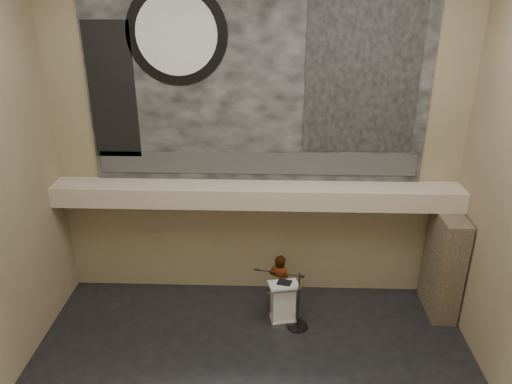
{
  "coord_description": "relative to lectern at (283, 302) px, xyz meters",
  "views": [
    {
      "loc": [
        0.38,
        -7.58,
        7.94
      ],
      "look_at": [
        0.0,
        3.2,
        3.2
      ],
      "focal_mm": 35.0,
      "sensor_mm": 36.0,
      "label": 1
    }
  ],
  "objects": [
    {
      "name": "banner_brick_print",
      "position": [
        -4.09,
        1.39,
        4.85
      ],
      "size": [
        1.1,
        0.02,
        3.2
      ],
      "primitive_type": "cube",
      "color": "black",
      "rests_on": "banner"
    },
    {
      "name": "banner",
      "position": [
        -0.69,
        1.43,
        5.15
      ],
      "size": [
        8.0,
        0.05,
        5.0
      ],
      "primitive_type": "cube",
      "color": "black",
      "rests_on": "wall_back"
    },
    {
      "name": "banner_building_print",
      "position": [
        1.71,
        1.39,
        5.25
      ],
      "size": [
        2.6,
        0.02,
        3.6
      ],
      "primitive_type": "cube",
      "color": "black",
      "rests_on": "banner"
    },
    {
      "name": "banner_clock_rim",
      "position": [
        -2.49,
        1.39,
        6.15
      ],
      "size": [
        2.3,
        0.02,
        2.3
      ],
      "primitive_type": "cylinder",
      "rotation": [
        1.57,
        0.0,
        0.0
      ],
      "color": "black",
      "rests_on": "banner"
    },
    {
      "name": "lectern",
      "position": [
        0.0,
        0.0,
        0.0
      ],
      "size": [
        0.79,
        0.63,
        1.13
      ],
      "rotation": [
        0.0,
        0.0,
        0.19
      ],
      "color": "silver",
      "rests_on": "floor"
    },
    {
      "name": "stone_pier",
      "position": [
        3.96,
        0.61,
        0.8
      ],
      "size": [
        0.6,
        1.4,
        2.7
      ],
      "primitive_type": "cube",
      "color": "#3F3327",
      "rests_on": "floor"
    },
    {
      "name": "binder",
      "position": [
        0.02,
        -0.0,
        0.56
      ],
      "size": [
        0.4,
        0.35,
        0.04
      ],
      "primitive_type": "cube",
      "rotation": [
        0.0,
        0.0,
        -0.3
      ],
      "color": "black",
      "rests_on": "lectern"
    },
    {
      "name": "banner_text_strip",
      "position": [
        -0.69,
        1.39,
        3.1
      ],
      "size": [
        7.76,
        0.02,
        0.55
      ],
      "primitive_type": "cube",
      "color": "#2D2D2D",
      "rests_on": "banner"
    },
    {
      "name": "wall_back",
      "position": [
        -0.69,
        1.46,
        3.7
      ],
      "size": [
        10.0,
        0.02,
        8.5
      ],
      "primitive_type": "cube",
      "color": "#79694D",
      "rests_on": "floor"
    },
    {
      "name": "sprinkler_left",
      "position": [
        -2.29,
        1.01,
        2.12
      ],
      "size": [
        0.04,
        0.04,
        0.06
      ],
      "primitive_type": "cylinder",
      "color": "#B2893D",
      "rests_on": "soffit"
    },
    {
      "name": "speaker_person",
      "position": [
        -0.08,
        0.47,
        0.24
      ],
      "size": [
        0.67,
        0.56,
        1.58
      ],
      "primitive_type": "imported",
      "rotation": [
        0.0,
        0.0,
        2.77
      ],
      "color": "silver",
      "rests_on": "floor"
    },
    {
      "name": "mic_stand",
      "position": [
        0.33,
        -0.22,
        -0.33
      ],
      "size": [
        1.32,
        0.52,
        1.54
      ],
      "rotation": [
        0.0,
        0.0,
        -0.23
      ],
      "color": "black",
      "rests_on": "floor"
    },
    {
      "name": "papers",
      "position": [
        -0.1,
        -0.06,
        0.55
      ],
      "size": [
        0.31,
        0.37,
        0.0
      ],
      "primitive_type": "cube",
      "rotation": [
        0.0,
        0.0,
        -0.31
      ],
      "color": "white",
      "rests_on": "lectern"
    },
    {
      "name": "banner_clock_face",
      "position": [
        -2.49,
        1.37,
        6.15
      ],
      "size": [
        1.84,
        0.02,
        1.84
      ],
      "primitive_type": "cylinder",
      "rotation": [
        1.57,
        0.0,
        0.0
      ],
      "color": "silver",
      "rests_on": "banner"
    },
    {
      "name": "sprinkler_right",
      "position": [
        1.21,
        1.01,
        2.12
      ],
      "size": [
        0.04,
        0.04,
        0.06
      ],
      "primitive_type": "cylinder",
      "color": "#B2893D",
      "rests_on": "soffit"
    },
    {
      "name": "soffit",
      "position": [
        -0.69,
        1.06,
        2.4
      ],
      "size": [
        10.0,
        0.8,
        0.5
      ],
      "primitive_type": "cube",
      "color": "tan",
      "rests_on": "wall_back"
    }
  ]
}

